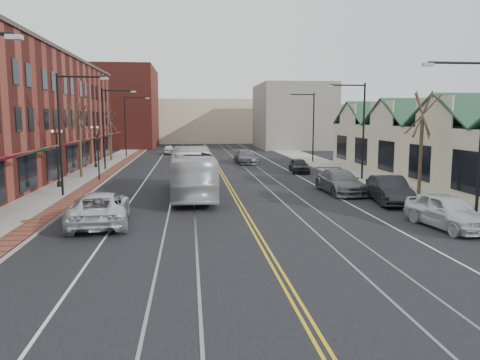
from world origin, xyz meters
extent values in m
plane|color=black|center=(0.00, 0.00, 0.00)|extent=(160.00, 160.00, 0.00)
cube|color=gray|center=(-12.00, 20.00, 0.07)|extent=(4.00, 120.00, 0.15)
cube|color=gray|center=(12.00, 20.00, 0.07)|extent=(4.00, 120.00, 0.15)
cube|color=maroon|center=(-19.00, 27.00, 5.50)|extent=(10.00, 50.00, 11.00)
cube|color=#B8AA8D|center=(18.00, 20.00, 2.30)|extent=(8.00, 36.00, 4.60)
cube|color=maroon|center=(-16.00, 70.00, 7.00)|extent=(14.00, 18.00, 14.00)
cube|color=#B8AA8D|center=(0.00, 85.00, 4.50)|extent=(22.00, 14.00, 9.00)
cube|color=slate|center=(15.00, 65.00, 5.50)|extent=(12.00, 16.00, 11.00)
cube|color=#999999|center=(-8.50, 0.00, 7.85)|extent=(0.50, 0.25, 0.15)
cylinder|color=black|center=(-11.50, 16.00, 4.15)|extent=(0.16, 0.16, 8.00)
cylinder|color=black|center=(-10.00, 16.00, 7.95)|extent=(3.00, 0.12, 0.12)
cube|color=#999999|center=(-8.50, 16.00, 7.85)|extent=(0.50, 0.25, 0.15)
cylinder|color=black|center=(-11.50, 32.00, 4.15)|extent=(0.16, 0.16, 8.00)
cylinder|color=black|center=(-10.00, 32.00, 7.95)|extent=(3.00, 0.12, 0.12)
cube|color=#999999|center=(-8.50, 32.00, 7.85)|extent=(0.50, 0.25, 0.15)
cylinder|color=black|center=(-11.50, 48.00, 4.15)|extent=(0.16, 0.16, 8.00)
cylinder|color=black|center=(-10.00, 48.00, 7.95)|extent=(3.00, 0.12, 0.12)
cube|color=#999999|center=(-8.50, 48.00, 7.85)|extent=(0.50, 0.25, 0.15)
cylinder|color=black|center=(10.00, 6.00, 7.95)|extent=(3.00, 0.12, 0.12)
cube|color=#999999|center=(8.50, 6.00, 7.85)|extent=(0.50, 0.25, 0.15)
cylinder|color=black|center=(11.50, 22.00, 4.15)|extent=(0.16, 0.16, 8.00)
cylinder|color=black|center=(10.00, 22.00, 7.95)|extent=(3.00, 0.12, 0.12)
cube|color=#999999|center=(8.50, 22.00, 7.85)|extent=(0.50, 0.25, 0.15)
cylinder|color=black|center=(11.50, 38.00, 4.15)|extent=(0.16, 0.16, 8.00)
cylinder|color=black|center=(10.00, 38.00, 7.95)|extent=(3.00, 0.12, 0.12)
cube|color=#999999|center=(8.50, 38.00, 7.85)|extent=(0.50, 0.25, 0.15)
cylinder|color=black|center=(-12.80, 20.00, 0.35)|extent=(0.28, 0.28, 0.40)
cylinder|color=black|center=(-12.80, 20.00, 2.15)|extent=(0.14, 0.14, 4.00)
cube|color=black|center=(-12.80, 20.00, 4.15)|extent=(0.60, 0.06, 0.06)
sphere|color=white|center=(-13.10, 20.00, 4.30)|extent=(0.24, 0.24, 0.24)
sphere|color=white|center=(-12.50, 20.00, 4.30)|extent=(0.24, 0.24, 0.24)
cylinder|color=black|center=(-12.80, 34.00, 0.35)|extent=(0.28, 0.28, 0.40)
cylinder|color=black|center=(-12.80, 34.00, 2.15)|extent=(0.14, 0.14, 4.00)
cube|color=black|center=(-12.80, 34.00, 4.15)|extent=(0.60, 0.06, 0.06)
sphere|color=white|center=(-13.10, 34.00, 4.30)|extent=(0.24, 0.24, 0.24)
sphere|color=white|center=(-12.50, 34.00, 4.30)|extent=(0.24, 0.24, 0.24)
cylinder|color=#382B21|center=(-12.50, 26.00, 2.60)|extent=(0.24, 0.24, 4.90)
cylinder|color=#382B21|center=(-12.50, 26.00, 5.15)|extent=(0.58, 1.37, 2.90)
cylinder|color=#382B21|center=(-12.50, 26.00, 5.15)|extent=(1.60, 0.66, 2.78)
cylinder|color=#382B21|center=(-12.50, 26.00, 5.15)|extent=(0.53, 1.23, 2.96)
cylinder|color=#382B21|center=(-12.50, 26.00, 5.15)|extent=(1.69, 1.03, 2.64)
cylinder|color=#382B21|center=(-12.50, 26.00, 5.15)|extent=(1.78, 1.29, 2.48)
cylinder|color=#382B21|center=(-12.50, 42.00, 2.42)|extent=(0.24, 0.24, 4.55)
cylinder|color=#382B21|center=(-12.50, 42.00, 4.80)|extent=(0.55, 1.28, 2.69)
cylinder|color=#382B21|center=(-12.50, 42.00, 4.80)|extent=(1.49, 0.62, 2.58)
cylinder|color=#382B21|center=(-12.50, 42.00, 4.80)|extent=(0.50, 1.15, 2.75)
cylinder|color=#382B21|center=(-12.50, 42.00, 4.80)|extent=(1.57, 0.97, 2.45)
cylinder|color=#382B21|center=(-12.50, 42.00, 4.80)|extent=(1.66, 1.20, 2.30)
cylinder|color=#382B21|center=(12.50, 14.00, 2.78)|extent=(0.24, 0.24, 5.25)
cylinder|color=#382B21|center=(12.50, 14.00, 5.50)|extent=(0.61, 1.46, 3.10)
cylinder|color=#382B21|center=(12.50, 14.00, 5.50)|extent=(1.70, 0.70, 2.97)
cylinder|color=#382B21|center=(12.50, 14.00, 5.50)|extent=(0.56, 1.31, 3.17)
cylinder|color=#382B21|center=(12.50, 14.00, 5.50)|extent=(1.80, 1.10, 2.82)
cylinder|color=#382B21|center=(12.50, 14.00, 5.50)|extent=(1.90, 1.37, 2.65)
cylinder|color=#592D19|center=(-11.20, 8.00, 0.16)|extent=(0.60, 0.60, 0.02)
cylinder|color=black|center=(-10.60, 24.00, 1.75)|extent=(0.12, 0.12, 3.20)
imported|color=black|center=(-10.60, 24.00, 3.50)|extent=(0.18, 0.15, 0.90)
imported|color=#B7B7B9|center=(-2.88, 15.75, 1.62)|extent=(3.01, 11.72, 3.25)
imported|color=silver|center=(-7.50, 7.48, 0.84)|extent=(3.36, 6.26, 1.67)
imported|color=silver|center=(9.30, 4.88, 0.84)|extent=(2.64, 5.17, 1.69)
imported|color=black|center=(9.30, 11.54, 0.85)|extent=(2.49, 5.33, 1.69)
imported|color=slate|center=(7.50, 15.64, 0.83)|extent=(2.55, 5.79, 1.65)
imported|color=black|center=(7.50, 28.12, 0.70)|extent=(1.94, 4.20, 1.39)
imported|color=black|center=(-3.01, 41.54, 0.66)|extent=(1.67, 4.11, 1.33)
imported|color=#5E5D64|center=(3.42, 37.64, 0.78)|extent=(2.40, 5.47, 1.56)
imported|color=silver|center=(-6.05, 52.70, 0.66)|extent=(1.64, 3.89, 1.31)
camera|label=1|loc=(-3.00, -15.99, 5.32)|focal=35.00mm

